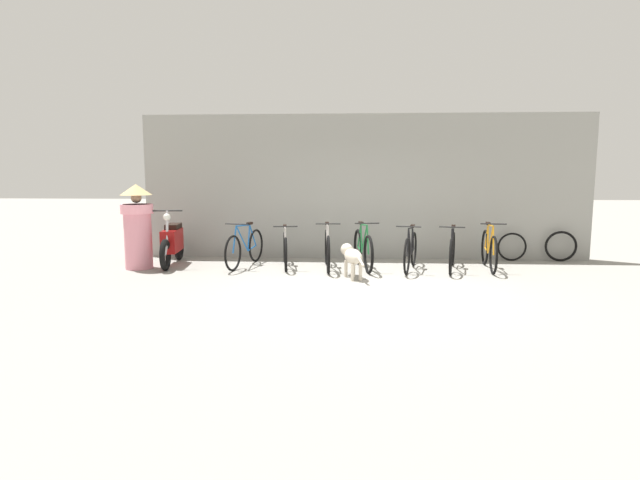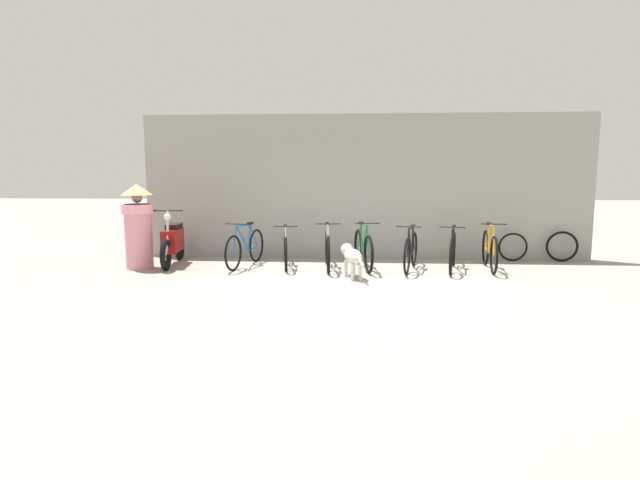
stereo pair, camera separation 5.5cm
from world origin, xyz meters
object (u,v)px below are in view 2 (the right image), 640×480
object	(u,v)px
bicycle_2	(328,249)
bicycle_3	(363,249)
spare_tire_right	(562,246)
bicycle_4	(411,251)
stray_dog	(352,256)
motorcycle	(173,243)
bicycle_6	(490,250)
bicycle_0	(245,248)
person_in_robes	(138,225)
bicycle_1	(286,249)
bicycle_5	(453,251)
spare_tire_left	(513,247)

from	to	relation	value
bicycle_2	bicycle_3	distance (m)	0.69
bicycle_3	spare_tire_right	distance (m)	4.29
bicycle_4	stray_dog	bearing A→B (deg)	-39.96
motorcycle	stray_dog	world-z (taller)	motorcycle
bicycle_6	bicycle_2	bearing A→B (deg)	-81.70
bicycle_0	person_in_robes	xyz separation A→B (m)	(-2.01, -0.35, 0.48)
bicycle_0	bicycle_6	distance (m)	4.74
stray_dog	spare_tire_right	xyz separation A→B (m)	(4.38, 1.94, -0.07)
bicycle_3	person_in_robes	bearing A→B (deg)	-96.97
bicycle_6	bicycle_3	bearing A→B (deg)	-82.11
stray_dog	spare_tire_right	world-z (taller)	spare_tire_right
bicycle_1	spare_tire_right	xyz separation A→B (m)	(5.68, 0.94, -0.03)
bicycle_5	person_in_robes	size ratio (longest dim) A/B	1.05
bicycle_2	bicycle_4	size ratio (longest dim) A/B	1.06
stray_dog	person_in_robes	world-z (taller)	person_in_robes
bicycle_3	person_in_robes	distance (m)	4.37
bicycle_2	bicycle_4	bearing A→B (deg)	83.71
bicycle_6	spare_tire_right	world-z (taller)	bicycle_6
bicycle_1	person_in_robes	size ratio (longest dim) A/B	0.98
bicycle_4	person_in_robes	xyz separation A→B (m)	(-5.23, -0.13, 0.49)
stray_dog	spare_tire_left	world-z (taller)	spare_tire_left
bicycle_0	bicycle_4	distance (m)	3.23
bicycle_4	bicycle_6	distance (m)	1.52
bicycle_5	stray_dog	size ratio (longest dim) A/B	1.73
spare_tire_left	bicycle_6	bearing A→B (deg)	-127.16
stray_dog	person_in_robes	xyz separation A→B (m)	(-4.11, 0.67, 0.46)
bicycle_0	spare_tire_right	size ratio (longest dim) A/B	2.69
bicycle_1	stray_dog	world-z (taller)	bicycle_1
bicycle_4	spare_tire_left	world-z (taller)	bicycle_4
bicycle_4	bicycle_6	size ratio (longest dim) A/B	0.95
bicycle_3	motorcycle	size ratio (longest dim) A/B	0.93
bicycle_6	bicycle_5	bearing A→B (deg)	-76.10
motorcycle	bicycle_0	bearing A→B (deg)	81.17
stray_dog	spare_tire_right	distance (m)	4.79
bicycle_1	bicycle_3	xyz separation A→B (m)	(1.52, -0.10, 0.03)
bicycle_0	bicycle_3	bearing A→B (deg)	99.50
stray_dog	spare_tire_left	size ratio (longest dim) A/B	1.64
spare_tire_right	bicycle_0	bearing A→B (deg)	-171.95
bicycle_6	motorcycle	xyz separation A→B (m)	(-6.22, 0.10, 0.07)
bicycle_2	bicycle_5	distance (m)	2.38
bicycle_2	stray_dog	xyz separation A→B (m)	(0.47, -0.86, 0.02)
bicycle_6	spare_tire_right	size ratio (longest dim) A/B	2.65
person_in_robes	bicycle_0	bearing A→B (deg)	-124.32
stray_dog	motorcycle	bearing A→B (deg)	54.68
bicycle_0	person_in_robes	size ratio (longest dim) A/B	1.06
bicycle_3	stray_dog	world-z (taller)	bicycle_3
bicycle_2	motorcycle	xyz separation A→B (m)	(-3.12, 0.21, 0.08)
stray_dog	spare_tire_right	bearing A→B (deg)	-84.82
bicycle_5	person_in_robes	distance (m)	6.05
motorcycle	stray_dog	size ratio (longest dim) A/B	1.84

